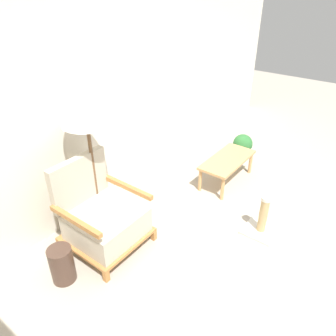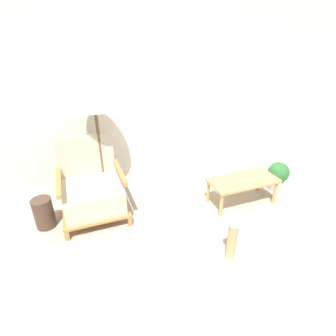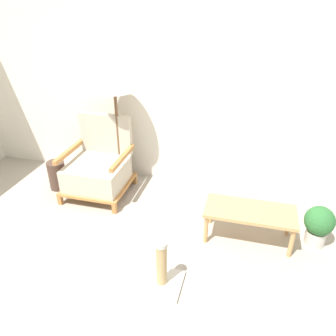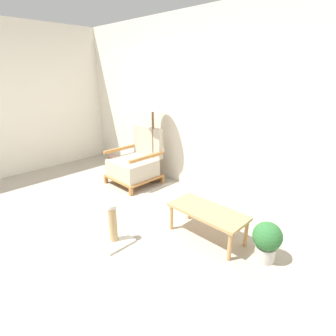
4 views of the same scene
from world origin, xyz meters
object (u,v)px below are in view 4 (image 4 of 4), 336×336
armchair (135,164)px  potted_plant (267,240)px  vase (114,165)px  scratching_post (114,231)px  floor_lamp (153,104)px  coffee_table (208,213)px

armchair → potted_plant: size_ratio=2.19×
vase → scratching_post: (1.76, -1.23, -0.04)m
floor_lamp → vase: 1.42m
coffee_table → potted_plant: size_ratio=2.09×
vase → potted_plant: 3.15m
floor_lamp → scratching_post: size_ratio=3.17×
floor_lamp → coffee_table: bearing=-23.1°
coffee_table → scratching_post: scratching_post is taller
floor_lamp → vase: (-0.76, -0.32, -1.16)m
armchair → potted_plant: (2.55, -0.36, -0.10)m
armchair → coffee_table: 1.93m
coffee_table → scratching_post: bearing=-130.2°
floor_lamp → potted_plant: (2.37, -0.63, -1.11)m
floor_lamp → coffee_table: (1.70, -0.72, -1.04)m
vase → potted_plant: (3.13, -0.31, 0.06)m
coffee_table → vase: 2.49m
vase → scratching_post: size_ratio=0.78×
vase → scratching_post: scratching_post is taller
floor_lamp → vase: floor_lamp is taller
coffee_table → armchair: bearing=166.4°
floor_lamp → coffee_table: floor_lamp is taller
coffee_table → potted_plant: 0.69m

